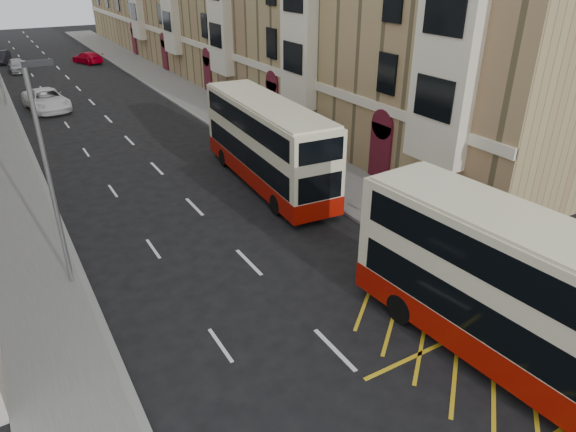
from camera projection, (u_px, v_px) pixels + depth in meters
pavement_right at (226, 116)px, 39.66m from camera, size 4.00×120.00×0.15m
pavement_left at (3, 150)px, 32.64m from camera, size 3.00×120.00×0.15m
kerb_right at (202, 120)px, 38.76m from camera, size 0.25×120.00×0.15m
kerb_left at (29, 146)px, 33.32m from camera, size 0.25×120.00×0.15m
road_markings at (80, 91)px, 47.63m from camera, size 10.00×110.00×0.01m
guard_railing at (442, 250)px, 19.83m from camera, size 0.06×6.56×1.01m
street_lamp_near at (48, 168)px, 17.25m from camera, size 0.93×0.18×8.00m
double_decker_front at (537, 307)px, 14.12m from camera, size 3.52×11.81×4.64m
double_decker_rear at (267, 143)px, 26.85m from camera, size 3.35×11.45×4.51m
pedestrian_mid at (521, 268)px, 18.53m from camera, size 0.81×0.66×1.57m
pedestrian_far at (433, 230)px, 21.16m from camera, size 0.95×0.51×1.54m
white_van at (46, 100)px, 41.14m from camera, size 3.36×6.19×1.65m
car_silver at (17, 65)px, 55.04m from camera, size 1.71×4.22×1.44m
car_dark at (1, 57)px, 59.72m from camera, size 2.44×4.46×1.39m
car_red at (87, 58)px, 59.78m from camera, size 3.27×4.84×1.30m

